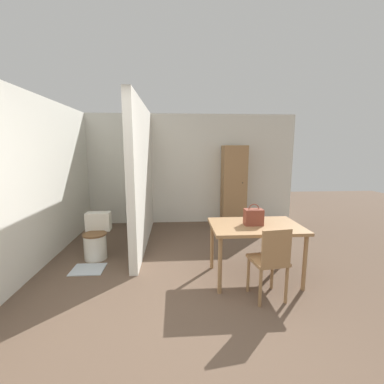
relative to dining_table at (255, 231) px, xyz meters
name	(u,v)px	position (x,y,z in m)	size (l,w,h in m)	color
ground_plane	(196,349)	(-0.88, -1.20, -0.67)	(16.00, 16.00, 0.00)	brown
wall_back	(182,169)	(-0.88, 2.82, 0.58)	(5.24, 0.12, 2.50)	silver
wall_left	(40,181)	(-3.06, 0.78, 0.58)	(0.12, 4.95, 2.50)	silver
partition_wall	(142,176)	(-1.63, 1.46, 0.58)	(0.12, 2.59, 2.50)	silver
dining_table	(255,231)	(0.00, 0.00, 0.00)	(1.16, 0.78, 0.75)	#997047
wooden_chair	(270,260)	(0.02, -0.51, -0.18)	(0.42, 0.42, 0.88)	#997047
toilet	(96,238)	(-2.32, 0.86, -0.36)	(0.39, 0.51, 0.69)	silver
handbag	(253,217)	(-0.03, 0.00, 0.19)	(0.24, 0.15, 0.28)	brown
wooden_cabinet	(234,186)	(0.29, 2.53, 0.23)	(0.53, 0.43, 1.80)	#997047
bath_mat	(88,269)	(-2.32, 0.40, -0.66)	(0.45, 0.38, 0.01)	#B2BCC6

